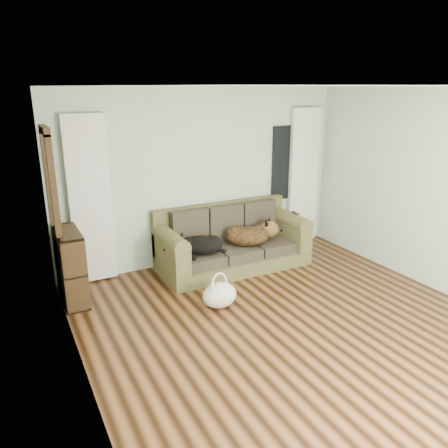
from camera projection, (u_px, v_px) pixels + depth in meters
name	position (u px, v px, depth m)	size (l,w,h in m)	color
floor	(302.00, 332.00, 4.82)	(5.00, 5.00, 0.00)	black
ceiling	(317.00, 86.00, 4.03)	(5.00, 5.00, 0.00)	white
wall_back	(204.00, 177.00, 6.54)	(4.50, 0.04, 2.60)	silver
wall_left	(80.00, 259.00, 3.43)	(0.04, 5.00, 2.60)	silver
curtain_left	(90.00, 201.00, 5.77)	(0.55, 0.08, 2.25)	white
curtain_right	(303.00, 177.00, 7.31)	(0.55, 0.08, 2.25)	white
window_pane	(285.00, 163.00, 7.12)	(0.50, 0.03, 1.20)	black
door_casing	(55.00, 220.00, 5.26)	(0.07, 0.60, 2.10)	black
sofa	(233.00, 238.00, 6.45)	(2.20, 0.95, 0.90)	#4B4725
dog_black_lab	(199.00, 245.00, 6.09)	(0.61, 0.42, 0.26)	black
dog_shepherd	(249.00, 235.00, 6.47)	(0.68, 0.48, 0.30)	black
tv_remote	(295.00, 213.00, 6.72)	(0.05, 0.17, 0.02)	black
tote_bag	(219.00, 295.00, 5.33)	(0.44, 0.34, 0.32)	silver
bookshelf	(71.00, 264.00, 5.39)	(0.28, 0.74, 0.92)	black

